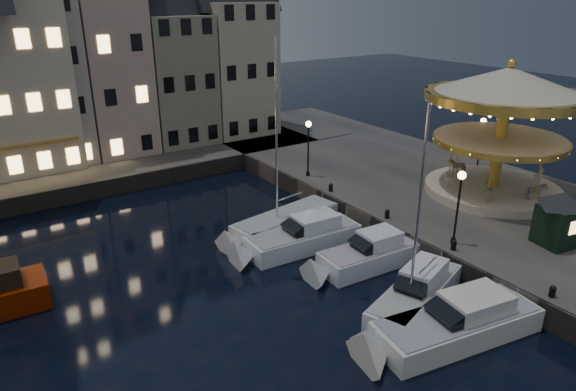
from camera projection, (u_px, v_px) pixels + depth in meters
ground at (366, 315)px, 24.07m from camera, size 160.00×160.00×0.00m
quay_east at (458, 200)px, 35.75m from camera, size 16.00×56.00×1.30m
quay_north at (56, 172)px, 41.22m from camera, size 44.00×12.00×1.30m
quaywall_e at (373, 227)px, 31.58m from camera, size 0.15×44.00×1.30m
quaywall_n at (102, 189)px, 37.64m from camera, size 48.00×0.15×1.30m
streetlamp_b at (459, 197)px, 27.11m from camera, size 0.44×0.44×4.17m
streetlamp_c at (308, 141)px, 37.51m from camera, size 0.44×0.44×4.17m
streetlamp_d at (481, 137)px, 38.39m from camera, size 0.44×0.44×4.17m
bollard_a at (553, 291)px, 23.07m from camera, size 0.30×0.30×0.57m
bollard_b at (454, 245)px, 27.31m from camera, size 0.30×0.30×0.57m
bollard_c at (387, 213)px, 31.16m from camera, size 0.30×0.30×0.57m
bollard_d at (331, 187)px, 35.39m from camera, size 0.30×0.30×0.57m
townhouse_nc at (33, 66)px, 39.76m from camera, size 6.82×8.00×14.80m
townhouse_nd at (107, 55)px, 42.57m from camera, size 5.50×8.00×15.80m
townhouse_ne at (171, 68)px, 45.97m from camera, size 6.16×8.00×12.80m
townhouse_nf at (230, 58)px, 48.93m from camera, size 6.82×8.00×13.80m
motorboat_b at (450, 327)px, 22.15m from camera, size 8.76×3.83×2.15m
motorboat_c at (412, 299)px, 24.12m from camera, size 7.79×4.30×10.46m
motorboat_d at (363, 258)px, 27.97m from camera, size 6.73×2.53×2.15m
motorboat_e at (297, 239)px, 30.02m from camera, size 7.98×2.72×2.15m
motorboat_f at (279, 225)px, 32.14m from camera, size 8.56×3.44×11.31m
carousel at (505, 108)px, 32.98m from camera, size 10.26×10.26×8.98m
ticket_kiosk at (561, 210)px, 27.27m from camera, size 2.95×2.95×3.46m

